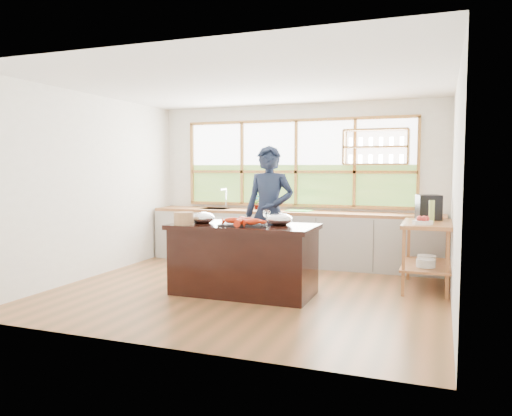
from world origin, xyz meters
The scene contains 18 objects.
ground_plane centered at (0.00, 0.00, 0.00)m, with size 5.00×5.00×0.00m, color #965C33.
room_shell centered at (0.02, 0.51, 1.75)m, with size 5.02×4.52×2.71m.
back_counter centered at (-0.02, 1.94, 0.45)m, with size 4.90×0.63×0.90m.
right_shelf_unit centered at (2.19, 0.89, 0.60)m, with size 0.62×1.10×0.90m.
island centered at (0.00, -0.20, 0.45)m, with size 1.85×0.90×0.90m.
cook centered at (0.08, 0.59, 0.97)m, with size 0.70×0.46×1.93m, color #172036.
potted_plant centered at (-0.65, 2.00, 1.04)m, with size 0.15×0.10×0.28m, color slate.
cutting_board centered at (0.14, 1.94, 0.91)m, with size 0.40×0.30×0.01m, color #4FC744.
espresso_machine centered at (2.19, 1.24, 1.07)m, with size 0.30×0.32×0.35m, color black.
wine_bottle centered at (2.24, 0.81, 1.05)m, with size 0.07×0.07×0.30m, color #93AA4D.
fruit_bowl centered at (2.14, 0.60, 0.94)m, with size 0.26×0.26×0.11m.
slate_board centered at (0.03, -0.29, 0.91)m, with size 0.55×0.40×0.02m, color black.
lobster_pile centered at (0.05, -0.32, 0.96)m, with size 0.52×0.48×0.08m.
mixing_bowl_left centered at (-0.56, -0.23, 0.97)m, with size 0.31×0.31×0.15m, color silver.
mixing_bowl_right centered at (0.44, -0.07, 0.97)m, with size 0.33×0.33×0.16m, color silver.
wine_glass centered at (0.39, -0.42, 1.06)m, with size 0.08×0.08×0.22m.
wicker_basket centered at (-0.70, -0.50, 0.98)m, with size 0.25×0.25×0.16m, color #A1804F.
parchment_roll centered at (-0.78, -0.05, 0.94)m, with size 0.08×0.08×0.30m, color white.
Camera 1 is at (2.36, -6.06, 1.62)m, focal length 35.00 mm.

